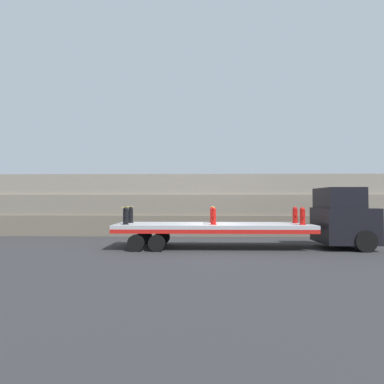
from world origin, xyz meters
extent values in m
plane|color=#2D2D30|center=(0.00, 0.00, 0.00)|extent=(120.00, 120.00, 0.00)
cube|color=#706656|center=(0.00, 6.23, 0.72)|extent=(60.00, 3.00, 1.44)
cube|color=gray|center=(0.00, 6.38, 2.16)|extent=(60.00, 3.00, 1.44)
cube|color=gray|center=(0.00, 6.53, 3.60)|extent=(60.00, 3.00, 1.44)
cube|color=black|center=(6.80, 0.00, 1.19)|extent=(2.61, 2.46, 1.80)
cube|color=black|center=(6.54, 0.00, 2.61)|extent=(1.82, 2.27, 1.04)
cube|color=black|center=(7.51, 0.00, 1.55)|extent=(1.04, 2.17, 1.01)
cylinder|color=black|center=(7.25, -1.17, 0.53)|extent=(1.05, 0.28, 1.05)
cylinder|color=black|center=(7.25, 1.17, 0.53)|extent=(1.05, 0.28, 1.05)
cube|color=#B2B2B7|center=(0.00, 0.00, 1.17)|extent=(10.13, 2.60, 0.19)
cube|color=red|center=(0.00, -1.26, 0.97)|extent=(10.13, 0.08, 0.20)
cube|color=red|center=(0.00, 1.26, 0.97)|extent=(10.13, 0.08, 0.20)
cylinder|color=black|center=(-2.79, -1.19, 0.41)|extent=(0.81, 0.30, 0.81)
cylinder|color=black|center=(-2.79, 1.19, 0.41)|extent=(0.81, 0.30, 0.81)
cylinder|color=black|center=(-3.80, -1.19, 0.41)|extent=(0.81, 0.30, 0.81)
cylinder|color=black|center=(-3.80, 1.19, 0.41)|extent=(0.81, 0.30, 0.81)
cylinder|color=black|center=(-4.47, -0.57, 1.27)|extent=(0.32, 0.32, 0.03)
cylinder|color=black|center=(-4.47, -0.57, 1.61)|extent=(0.26, 0.26, 0.70)
sphere|color=black|center=(-4.47, -0.57, 2.01)|extent=(0.25, 0.25, 0.25)
cylinder|color=black|center=(-4.47, -0.76, 1.69)|extent=(0.12, 0.12, 0.12)
cylinder|color=black|center=(-4.47, -0.38, 1.69)|extent=(0.12, 0.12, 0.12)
cylinder|color=black|center=(-4.47, 0.57, 1.27)|extent=(0.32, 0.32, 0.03)
cylinder|color=black|center=(-4.47, 0.57, 1.61)|extent=(0.26, 0.26, 0.70)
sphere|color=black|center=(-4.47, 0.57, 2.01)|extent=(0.25, 0.25, 0.25)
cylinder|color=black|center=(-4.47, 0.38, 1.69)|extent=(0.12, 0.12, 0.12)
cylinder|color=black|center=(-4.47, 0.76, 1.69)|extent=(0.12, 0.12, 0.12)
cylinder|color=red|center=(0.00, -0.57, 1.27)|extent=(0.32, 0.32, 0.03)
cylinder|color=red|center=(0.00, -0.57, 1.61)|extent=(0.26, 0.26, 0.70)
sphere|color=red|center=(0.00, -0.57, 2.01)|extent=(0.25, 0.25, 0.25)
cylinder|color=red|center=(0.00, -0.76, 1.69)|extent=(0.12, 0.12, 0.12)
cylinder|color=red|center=(0.00, -0.38, 1.69)|extent=(0.12, 0.12, 0.12)
cylinder|color=red|center=(0.00, 0.57, 1.27)|extent=(0.32, 0.32, 0.03)
cylinder|color=red|center=(0.00, 0.57, 1.61)|extent=(0.26, 0.26, 0.70)
sphere|color=red|center=(0.00, 0.57, 2.01)|extent=(0.25, 0.25, 0.25)
cylinder|color=red|center=(0.00, 0.38, 1.69)|extent=(0.12, 0.12, 0.12)
cylinder|color=red|center=(0.00, 0.76, 1.69)|extent=(0.12, 0.12, 0.12)
cylinder|color=red|center=(4.47, -0.57, 1.27)|extent=(0.32, 0.32, 0.03)
cylinder|color=red|center=(4.47, -0.57, 1.61)|extent=(0.26, 0.26, 0.70)
sphere|color=red|center=(4.47, -0.57, 2.01)|extent=(0.25, 0.25, 0.25)
cylinder|color=red|center=(4.47, -0.76, 1.69)|extent=(0.12, 0.12, 0.12)
cylinder|color=red|center=(4.47, -0.38, 1.69)|extent=(0.12, 0.12, 0.12)
cylinder|color=red|center=(4.47, 0.57, 1.27)|extent=(0.32, 0.32, 0.03)
cylinder|color=red|center=(4.47, 0.57, 1.61)|extent=(0.26, 0.26, 0.70)
sphere|color=red|center=(4.47, 0.57, 2.01)|extent=(0.25, 0.25, 0.25)
cylinder|color=red|center=(4.47, 0.38, 1.69)|extent=(0.12, 0.12, 0.12)
cylinder|color=red|center=(4.47, 0.76, 1.69)|extent=(0.12, 0.12, 0.12)
cube|color=yellow|center=(-4.47, 0.00, 2.14)|extent=(0.05, 2.80, 0.01)
cube|color=yellow|center=(0.00, 0.00, 2.14)|extent=(0.05, 2.80, 0.01)
camera|label=1|loc=(-0.78, -15.73, 2.48)|focal=28.00mm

